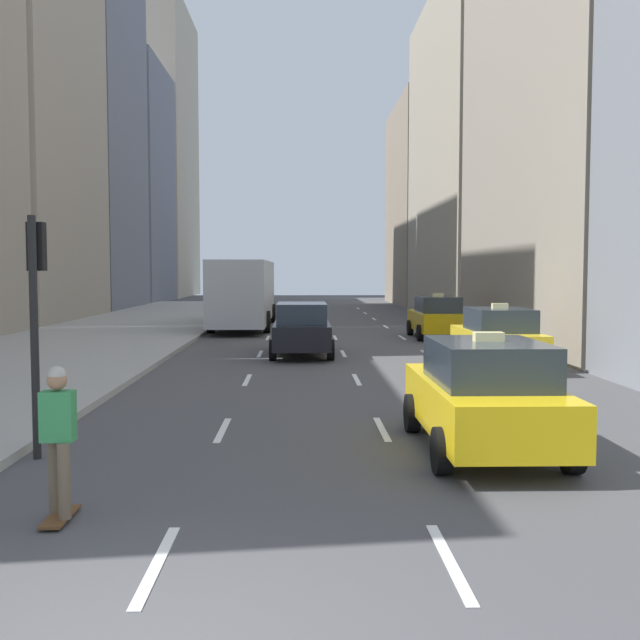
% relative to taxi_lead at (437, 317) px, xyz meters
% --- Properties ---
extents(sidewalk_left, '(8.00, 66.00, 0.15)m').
position_rel_taxi_lead_xyz_m(sidewalk_left, '(-13.80, 1.27, -0.81)').
color(sidewalk_left, '#9E9E99').
rests_on(sidewalk_left, ground).
extents(lane_markings, '(5.72, 56.00, 0.01)m').
position_rel_taxi_lead_xyz_m(lane_markings, '(-4.20, -2.73, -0.87)').
color(lane_markings, white).
rests_on(lane_markings, ground).
extents(building_row_left, '(6.00, 84.93, 30.92)m').
position_rel_taxi_lead_xyz_m(building_row_left, '(-20.80, 20.53, 12.63)').
color(building_row_left, gray).
rests_on(building_row_left, ground).
extents(building_row_right, '(6.00, 64.55, 34.79)m').
position_rel_taxi_lead_xyz_m(building_row_right, '(5.20, 2.55, 12.37)').
color(building_row_right, gray).
rests_on(building_row_right, ground).
extents(taxi_lead, '(2.02, 4.40, 1.87)m').
position_rel_taxi_lead_xyz_m(taxi_lead, '(0.00, 0.00, 0.00)').
color(taxi_lead, yellow).
rests_on(taxi_lead, ground).
extents(taxi_second, '(2.02, 4.40, 1.87)m').
position_rel_taxi_lead_xyz_m(taxi_second, '(-2.80, -19.38, 0.00)').
color(taxi_second, yellow).
rests_on(taxi_second, ground).
extents(taxi_third, '(2.02, 4.40, 1.87)m').
position_rel_taxi_lead_xyz_m(taxi_third, '(0.00, -9.55, 0.00)').
color(taxi_third, yellow).
rests_on(taxi_third, ground).
extents(sedan_black_near, '(2.02, 4.77, 1.74)m').
position_rel_taxi_lead_xyz_m(sedan_black_near, '(-5.60, -6.17, 0.01)').
color(sedan_black_near, black).
rests_on(sedan_black_near, ground).
extents(city_bus, '(2.80, 11.61, 3.25)m').
position_rel_taxi_lead_xyz_m(city_bus, '(-8.41, 5.97, 0.91)').
color(city_bus, '#B7BCC1').
rests_on(city_bus, ground).
extents(skateboarder, '(0.36, 0.80, 1.75)m').
position_rel_taxi_lead_xyz_m(skateboarder, '(-8.32, -22.45, 0.08)').
color(skateboarder, brown).
rests_on(skateboarder, ground).
extents(traffic_light_pole, '(0.24, 0.42, 3.60)m').
position_rel_taxi_lead_xyz_m(traffic_light_pole, '(-9.55, -19.56, 1.53)').
color(traffic_light_pole, black).
rests_on(traffic_light_pole, ground).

